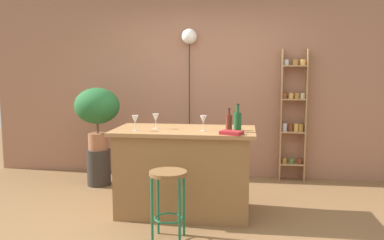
# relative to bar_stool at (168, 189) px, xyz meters

# --- Properties ---
(ground) EXTENTS (12.00, 12.00, 0.00)m
(ground) POSITION_rel_bar_stool_xyz_m (0.04, 0.44, -0.49)
(ground) COLOR brown
(back_wall) EXTENTS (6.40, 0.10, 2.80)m
(back_wall) POSITION_rel_bar_stool_xyz_m (0.04, 2.39, 0.91)
(back_wall) COLOR #9E6B51
(back_wall) RESTS_ON ground
(kitchen_counter) EXTENTS (1.53, 0.80, 0.94)m
(kitchen_counter) POSITION_rel_bar_stool_xyz_m (0.04, 0.74, -0.02)
(kitchen_counter) COLOR olive
(kitchen_counter) RESTS_ON ground
(bar_stool) EXTENTS (0.35, 0.35, 0.65)m
(bar_stool) POSITION_rel_bar_stool_xyz_m (0.00, 0.00, 0.00)
(bar_stool) COLOR #196642
(bar_stool) RESTS_ON ground
(spice_shelf) EXTENTS (0.36, 0.15, 1.86)m
(spice_shelf) POSITION_rel_bar_stool_xyz_m (1.36, 2.24, 0.46)
(spice_shelf) COLOR #A87F51
(spice_shelf) RESTS_ON ground
(plant_stool) EXTENTS (0.32, 0.32, 0.49)m
(plant_stool) POSITION_rel_bar_stool_xyz_m (-1.29, 1.64, -0.24)
(plant_stool) COLOR #2D2823
(plant_stool) RESTS_ON ground
(potted_plant) EXTENTS (0.61, 0.55, 0.84)m
(potted_plant) POSITION_rel_bar_stool_xyz_m (-1.29, 1.64, 0.56)
(potted_plant) COLOR #935B3D
(potted_plant) RESTS_ON plant_stool
(bottle_olive_oil) EXTENTS (0.08, 0.08, 0.29)m
(bottle_olive_oil) POSITION_rel_bar_stool_xyz_m (0.61, 0.61, 0.56)
(bottle_olive_oil) COLOR #194C23
(bottle_olive_oil) RESTS_ON kitchen_counter
(bottle_wine_red) EXTENTS (0.07, 0.07, 0.23)m
(bottle_wine_red) POSITION_rel_bar_stool_xyz_m (0.52, 0.74, 0.53)
(bottle_wine_red) COLOR #5B2319
(bottle_wine_red) RESTS_ON kitchen_counter
(wine_glass_left) EXTENTS (0.07, 0.07, 0.16)m
(wine_glass_left) POSITION_rel_bar_stool_xyz_m (-0.28, 0.74, 0.56)
(wine_glass_left) COLOR silver
(wine_glass_left) RESTS_ON kitchen_counter
(wine_glass_center) EXTENTS (0.07, 0.07, 0.16)m
(wine_glass_center) POSITION_rel_bar_stool_xyz_m (-0.46, 0.55, 0.56)
(wine_glass_center) COLOR silver
(wine_glass_center) RESTS_ON kitchen_counter
(wine_glass_right) EXTENTS (0.07, 0.07, 0.16)m
(wine_glass_right) POSITION_rel_bar_stool_xyz_m (0.25, 0.64, 0.56)
(wine_glass_right) COLOR silver
(wine_glass_right) RESTS_ON kitchen_counter
(cookbook) EXTENTS (0.25, 0.21, 0.03)m
(cookbook) POSITION_rel_bar_stool_xyz_m (0.56, 0.44, 0.46)
(cookbook) COLOR maroon
(cookbook) RESTS_ON kitchen_counter
(pendant_globe_light) EXTENTS (0.22, 0.22, 2.16)m
(pendant_globe_light) POSITION_rel_bar_stool_xyz_m (-0.12, 2.28, 1.53)
(pendant_globe_light) COLOR black
(pendant_globe_light) RESTS_ON ground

